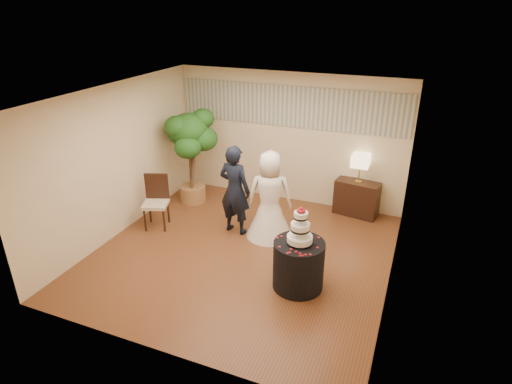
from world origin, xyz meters
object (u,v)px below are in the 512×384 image
at_px(wedding_cake, 300,225).
at_px(ficus_tree, 191,157).
at_px(console, 357,198).
at_px(side_chair, 155,203).
at_px(groom, 235,190).
at_px(bride, 270,195).
at_px(cake_table, 298,265).
at_px(table_lamp, 360,169).

bearing_deg(wedding_cake, ficus_tree, 145.48).
distance_m(console, side_chair, 4.07).
height_order(ficus_tree, side_chair, ficus_tree).
xyz_separation_m(groom, ficus_tree, (-1.44, 0.88, 0.18)).
relative_size(groom, ficus_tree, 0.83).
relative_size(bride, side_chair, 1.61).
relative_size(cake_table, console, 0.89).
xyz_separation_m(wedding_cake, console, (0.40, 2.81, -0.72)).
distance_m(groom, ficus_tree, 1.70).
bearing_deg(console, bride, -123.53).
distance_m(table_lamp, ficus_tree, 3.54).
bearing_deg(console, cake_table, -89.08).
xyz_separation_m(cake_table, console, (0.40, 2.81, -0.03)).
xyz_separation_m(groom, cake_table, (1.63, -1.23, -0.48)).
relative_size(wedding_cake, ficus_tree, 0.29).
distance_m(ficus_tree, side_chair, 1.41).
bearing_deg(cake_table, groom, 143.02).
bearing_deg(console, side_chair, -141.42).
bearing_deg(ficus_tree, table_lamp, 11.46).
bearing_deg(ficus_tree, cake_table, -34.52).
bearing_deg(side_chair, groom, -4.40).
bearing_deg(cake_table, bride, 126.13).
bearing_deg(ficus_tree, side_chair, -93.00).
bearing_deg(wedding_cake, console, 81.90).
height_order(bride, table_lamp, bride).
bearing_deg(console, groom, -132.99).
xyz_separation_m(table_lamp, ficus_tree, (-3.47, -0.70, 0.02)).
xyz_separation_m(ficus_tree, side_chair, (-0.07, -1.30, -0.52)).
height_order(cake_table, side_chair, side_chair).
relative_size(groom, bride, 1.04).
relative_size(wedding_cake, side_chair, 0.57).
bearing_deg(groom, side_chair, 23.02).
height_order(groom, table_lamp, groom).
xyz_separation_m(cake_table, wedding_cake, (0.00, 0.00, 0.69)).
bearing_deg(table_lamp, console, 0.00).
xyz_separation_m(wedding_cake, side_chair, (-3.14, 0.81, -0.56)).
bearing_deg(bride, table_lamp, -151.07).
bearing_deg(ficus_tree, bride, -20.51).
distance_m(groom, side_chair, 1.60).
relative_size(groom, cake_table, 2.21).
xyz_separation_m(bride, table_lamp, (1.37, 1.49, 0.18)).
bearing_deg(side_chair, cake_table, -34.42).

